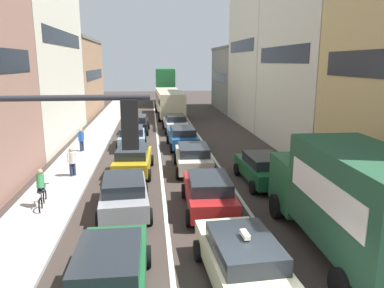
# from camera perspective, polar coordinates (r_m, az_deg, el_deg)

# --- Properties ---
(sidewalk_left) EXTENTS (2.60, 64.00, 0.14)m
(sidewalk_left) POSITION_cam_1_polar(r_m,az_deg,el_deg) (28.34, -15.47, 0.17)
(sidewalk_left) COLOR #A4A4A4
(sidewalk_left) RESTS_ON ground
(lane_stripe_left) EXTENTS (0.16, 60.00, 0.01)m
(lane_stripe_left) POSITION_cam_1_polar(r_m,az_deg,el_deg) (28.00, -5.31, 0.30)
(lane_stripe_left) COLOR silver
(lane_stripe_left) RESTS_ON ground
(lane_stripe_right) EXTENTS (0.16, 60.00, 0.01)m
(lane_stripe_right) POSITION_cam_1_polar(r_m,az_deg,el_deg) (28.26, 1.59, 0.46)
(lane_stripe_right) COLOR silver
(lane_stripe_right) RESTS_ON ground
(building_row_left) EXTENTS (7.20, 43.90, 14.25)m
(building_row_left) POSITION_cam_1_polar(r_m,az_deg,el_deg) (29.84, -26.20, 11.28)
(building_row_left) COLOR #936B5B
(building_row_left) RESTS_ON ground
(building_row_right) EXTENTS (7.20, 43.90, 13.76)m
(building_row_right) POSITION_cam_1_polar(r_m,az_deg,el_deg) (30.84, 16.98, 11.78)
(building_row_right) COLOR gray
(building_row_right) RESTS_ON ground
(traffic_light_pole) EXTENTS (3.58, 0.38, 5.50)m
(traffic_light_pole) POSITION_cam_1_polar(r_m,az_deg,el_deg) (6.93, -25.26, -6.76)
(traffic_light_pole) COLOR #2D2D33
(traffic_light_pole) RESTS_ON ground
(removalist_box_truck) EXTENTS (2.87, 7.76, 3.58)m
(removalist_box_truck) POSITION_cam_1_polar(r_m,az_deg,el_deg) (12.23, 22.98, -7.48)
(removalist_box_truck) COLOR #1E5933
(removalist_box_truck) RESTS_ON ground
(taxi_centre_lane_front) EXTENTS (2.25, 4.39, 1.66)m
(taxi_centre_lane_front) POSITION_cam_1_polar(r_m,az_deg,el_deg) (10.38, 7.85, -17.37)
(taxi_centre_lane_front) COLOR beige
(taxi_centre_lane_front) RESTS_ON ground
(sedan_left_lane_front) EXTENTS (2.09, 4.31, 1.49)m
(sedan_left_lane_front) POSITION_cam_1_polar(r_m,az_deg,el_deg) (10.00, -12.72, -18.85)
(sedan_left_lane_front) COLOR #19592D
(sedan_left_lane_front) RESTS_ON ground
(sedan_centre_lane_second) EXTENTS (2.18, 4.36, 1.49)m
(sedan_centre_lane_second) POSITION_cam_1_polar(r_m,az_deg,el_deg) (15.05, 2.64, -7.48)
(sedan_centre_lane_second) COLOR #A51E1E
(sedan_centre_lane_second) RESTS_ON ground
(wagon_left_lane_second) EXTENTS (2.29, 4.41, 1.49)m
(wagon_left_lane_second) POSITION_cam_1_polar(r_m,az_deg,el_deg) (15.19, -10.52, -7.49)
(wagon_left_lane_second) COLOR gray
(wagon_left_lane_second) RESTS_ON ground
(hatchback_centre_lane_third) EXTENTS (2.17, 4.35, 1.49)m
(hatchback_centre_lane_third) POSITION_cam_1_polar(r_m,az_deg,el_deg) (20.39, 0.19, -2.05)
(hatchback_centre_lane_third) COLOR beige
(hatchback_centre_lane_third) RESTS_ON ground
(sedan_left_lane_third) EXTENTS (2.25, 4.39, 1.49)m
(sedan_left_lane_third) POSITION_cam_1_polar(r_m,az_deg,el_deg) (20.21, -9.16, -2.35)
(sedan_left_lane_third) COLOR #B29319
(sedan_left_lane_third) RESTS_ON ground
(coupe_centre_lane_fourth) EXTENTS (2.16, 4.35, 1.49)m
(coupe_centre_lane_fourth) POSITION_cam_1_polar(r_m,az_deg,el_deg) (25.89, -1.47, 1.12)
(coupe_centre_lane_fourth) COLOR #194C8C
(coupe_centre_lane_fourth) RESTS_ON ground
(sedan_left_lane_fourth) EXTENTS (2.15, 4.35, 1.49)m
(sedan_left_lane_fourth) POSITION_cam_1_polar(r_m,az_deg,el_deg) (26.39, -9.33, 1.18)
(sedan_left_lane_fourth) COLOR #759EB7
(sedan_left_lane_fourth) RESTS_ON ground
(sedan_centre_lane_fifth) EXTENTS (2.20, 4.37, 1.49)m
(sedan_centre_lane_fifth) POSITION_cam_1_polar(r_m,az_deg,el_deg) (31.91, -2.59, 3.31)
(sedan_centre_lane_fifth) COLOR silver
(sedan_centre_lane_fifth) RESTS_ON ground
(sedan_left_lane_fifth) EXTENTS (2.18, 4.36, 1.49)m
(sedan_left_lane_fifth) POSITION_cam_1_polar(r_m,az_deg,el_deg) (31.90, -8.57, 3.18)
(sedan_left_lane_fifth) COLOR black
(sedan_left_lane_fifth) RESTS_ON ground
(sedan_right_lane_behind_truck) EXTENTS (2.14, 4.34, 1.49)m
(sedan_right_lane_behind_truck) POSITION_cam_1_polar(r_m,az_deg,el_deg) (18.64, 10.96, -3.70)
(sedan_right_lane_behind_truck) COLOR #19592D
(sedan_right_lane_behind_truck) RESTS_ON ground
(bus_mid_queue_primary) EXTENTS (3.02, 10.57, 2.90)m
(bus_mid_queue_primary) POSITION_cam_1_polar(r_m,az_deg,el_deg) (40.66, -3.58, 6.69)
(bus_mid_queue_primary) COLOR #BFB793
(bus_mid_queue_primary) RESTS_ON ground
(bus_far_queue_secondary) EXTENTS (3.03, 10.57, 5.06)m
(bus_far_queue_secondary) POSITION_cam_1_polar(r_m,az_deg,el_deg) (53.13, -4.19, 9.24)
(bus_far_queue_secondary) COLOR #1E6033
(bus_far_queue_secondary) RESTS_ON ground
(cyclist_on_sidewalk) EXTENTS (0.50, 1.73, 1.72)m
(cyclist_on_sidewalk) POSITION_cam_1_polar(r_m,az_deg,el_deg) (16.34, -22.38, -6.61)
(cyclist_on_sidewalk) COLOR black
(cyclist_on_sidewalk) RESTS_ON ground
(pedestrian_near_kerb) EXTENTS (0.42, 0.41, 1.66)m
(pedestrian_near_kerb) POSITION_cam_1_polar(r_m,az_deg,el_deg) (20.06, -18.16, -2.50)
(pedestrian_near_kerb) COLOR #262D47
(pedestrian_near_kerb) RESTS_ON ground
(pedestrian_far_sidewalk) EXTENTS (0.34, 0.48, 1.66)m
(pedestrian_far_sidewalk) POSITION_cam_1_polar(r_m,az_deg,el_deg) (25.45, -16.84, 0.72)
(pedestrian_far_sidewalk) COLOR #262D47
(pedestrian_far_sidewalk) RESTS_ON ground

